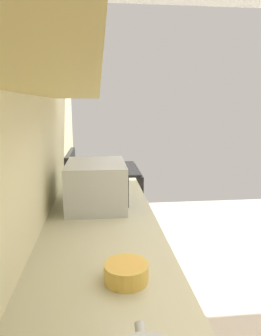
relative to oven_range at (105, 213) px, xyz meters
The scene contains 4 objects.
wall_back 1.68m from the oven_range, 164.33° to the left, with size 3.96×0.12×2.57m, color beige.
oven_range is the anchor object (origin of this frame).
microwave 1.20m from the oven_range, behind, with size 0.45×0.36×0.28m.
bowl 1.93m from the oven_range, behind, with size 0.16×0.16×0.07m.
Camera 1 is at (-1.42, 1.27, 1.53)m, focal length 31.98 mm.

